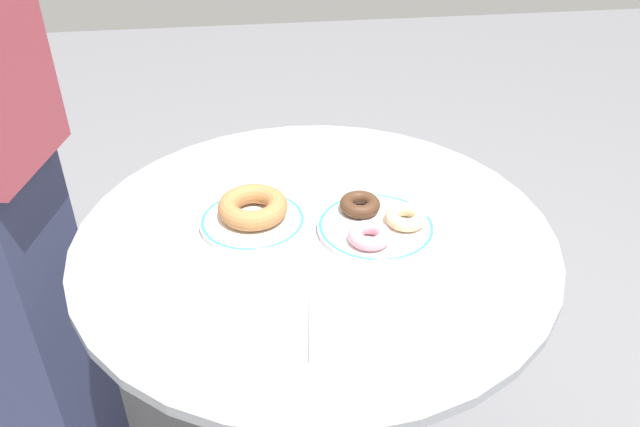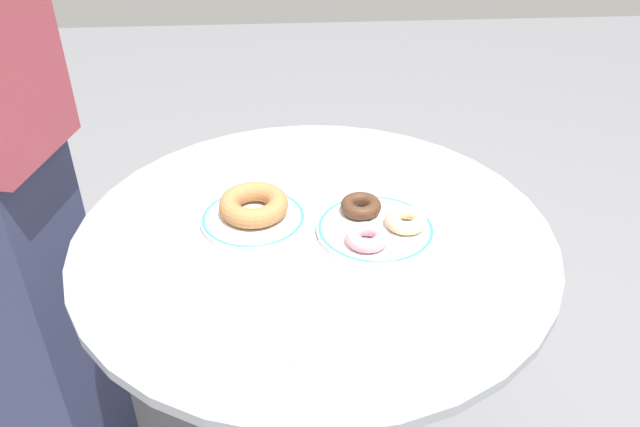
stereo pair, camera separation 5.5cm
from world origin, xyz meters
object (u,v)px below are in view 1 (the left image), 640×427
(cafe_table, at_px, (316,332))
(donut_chocolate, at_px, (360,204))
(paper_napkin, at_px, (357,325))
(plate_left, at_px, (253,221))
(donut_pink_frosted, at_px, (370,235))
(donut_glazed, at_px, (406,217))
(plate_right, at_px, (376,227))
(donut_cinnamon, at_px, (253,207))

(cafe_table, distance_m, donut_chocolate, 0.26)
(paper_napkin, bearing_deg, plate_left, 116.27)
(donut_chocolate, bearing_deg, donut_pink_frosted, -90.62)
(cafe_table, relative_size, donut_glazed, 11.42)
(cafe_table, relative_size, plate_left, 4.45)
(donut_pink_frosted, xyz_separation_m, paper_napkin, (-0.05, -0.17, -0.02))
(donut_chocolate, bearing_deg, plate_right, -66.89)
(donut_glazed, height_order, donut_chocolate, same)
(plate_left, height_order, donut_pink_frosted, donut_pink_frosted)
(donut_glazed, bearing_deg, donut_pink_frosted, -148.37)
(donut_chocolate, height_order, paper_napkin, donut_chocolate)
(donut_glazed, distance_m, donut_pink_frosted, 0.08)
(plate_left, distance_m, donut_cinnamon, 0.02)
(cafe_table, relative_size, donut_cinnamon, 6.75)
(plate_right, xyz_separation_m, paper_napkin, (-0.07, -0.22, -0.00))
(cafe_table, relative_size, plate_right, 4.06)
(plate_left, xyz_separation_m, donut_glazed, (0.25, -0.05, 0.02))
(donut_cinnamon, bearing_deg, cafe_table, -24.09)
(plate_left, distance_m, paper_napkin, 0.29)
(donut_cinnamon, bearing_deg, donut_pink_frosted, -28.34)
(plate_left, bearing_deg, plate_right, -12.32)
(plate_left, xyz_separation_m, paper_napkin, (0.13, -0.26, -0.00))
(donut_chocolate, xyz_separation_m, donut_pink_frosted, (-0.00, -0.09, 0.00))
(donut_glazed, xyz_separation_m, paper_napkin, (-0.12, -0.21, -0.02))
(cafe_table, distance_m, donut_cinnamon, 0.28)
(paper_napkin, bearing_deg, donut_chocolate, 78.97)
(cafe_table, distance_m, plate_left, 0.26)
(donut_glazed, bearing_deg, paper_napkin, -118.77)
(plate_left, distance_m, donut_chocolate, 0.18)
(cafe_table, height_order, paper_napkin, paper_napkin)
(plate_right, distance_m, donut_glazed, 0.05)
(donut_glazed, xyz_separation_m, donut_pink_frosted, (-0.07, -0.04, 0.00))
(cafe_table, xyz_separation_m, plate_right, (0.10, -0.01, 0.23))
(cafe_table, distance_m, donut_glazed, 0.29)
(donut_cinnamon, bearing_deg, donut_glazed, -12.32)
(donut_pink_frosted, bearing_deg, donut_chocolate, 89.38)
(donut_cinnamon, relative_size, donut_glazed, 1.69)
(cafe_table, xyz_separation_m, paper_napkin, (0.03, -0.22, 0.23))
(paper_napkin, bearing_deg, donut_cinnamon, 115.28)
(plate_right, bearing_deg, cafe_table, 175.46)
(plate_right, distance_m, donut_pink_frosted, 0.05)
(cafe_table, xyz_separation_m, donut_chocolate, (0.08, 0.04, 0.25))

